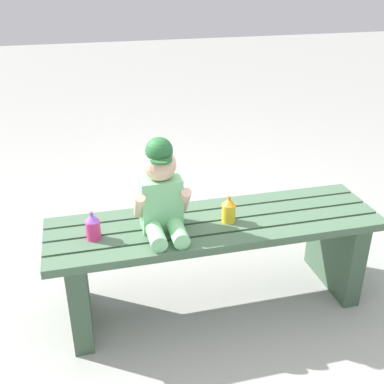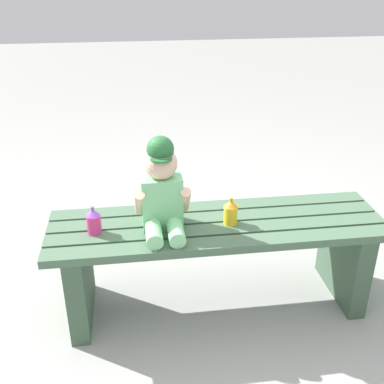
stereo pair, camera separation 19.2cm
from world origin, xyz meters
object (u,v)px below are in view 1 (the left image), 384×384
at_px(park_bench, 215,249).
at_px(sippy_cup_right, 229,210).
at_px(child_figure, 161,191).
at_px(sippy_cup_left, 93,226).

relative_size(park_bench, sippy_cup_right, 11.87).
xyz_separation_m(park_bench, sippy_cup_right, (0.05, -0.02, 0.20)).
relative_size(child_figure, sippy_cup_right, 3.26).
bearing_deg(sippy_cup_right, park_bench, 161.30).
distance_m(park_bench, sippy_cup_right, 0.21).
bearing_deg(child_figure, sippy_cup_left, -178.03).
bearing_deg(sippy_cup_left, sippy_cup_right, 0.00).
bearing_deg(sippy_cup_right, sippy_cup_left, 180.00).
distance_m(child_figure, sippy_cup_right, 0.32).
xyz_separation_m(park_bench, child_figure, (-0.24, -0.01, 0.32)).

